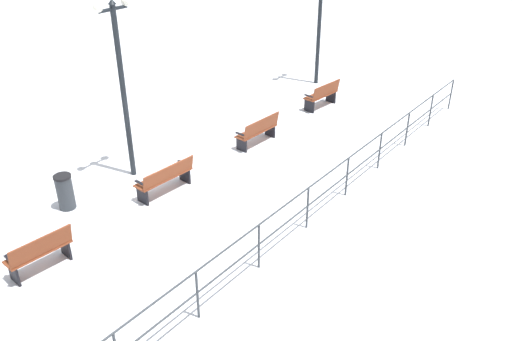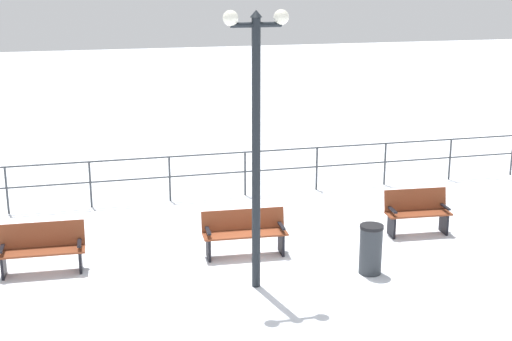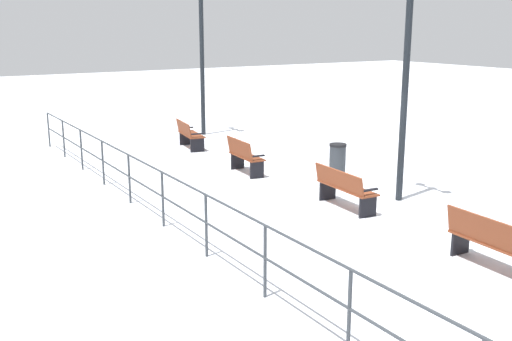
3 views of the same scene
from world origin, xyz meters
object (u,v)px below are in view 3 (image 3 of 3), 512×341
(lamppost_middle, at_px, (406,64))
(trash_bin, at_px, (337,162))
(bench_fourth, at_px, (244,156))
(lamppost_far, at_px, (202,39))
(bench_fifth, at_px, (189,134))
(bench_second, at_px, (490,241))
(bench_third, at_px, (344,187))

(lamppost_middle, bearing_deg, trash_bin, 90.77)
(bench_fourth, distance_m, trash_bin, 2.49)
(bench_fourth, relative_size, trash_bin, 1.50)
(lamppost_far, bearing_deg, bench_fifth, -126.83)
(bench_fourth, bearing_deg, lamppost_far, 77.97)
(bench_second, bearing_deg, trash_bin, 77.65)
(bench_fifth, bearing_deg, bench_second, -81.22)
(lamppost_middle, bearing_deg, lamppost_far, 90.00)
(bench_second, height_order, trash_bin, trash_bin)
(lamppost_middle, xyz_separation_m, lamppost_far, (0.00, 9.91, 0.33))
(bench_second, height_order, lamppost_far, lamppost_far)
(bench_second, bearing_deg, bench_fourth, 93.67)
(bench_second, distance_m, bench_third, 3.85)
(bench_fourth, bearing_deg, bench_second, -84.59)
(bench_fourth, bearing_deg, trash_bin, -41.89)
(lamppost_far, bearing_deg, bench_third, -98.71)
(bench_fifth, distance_m, lamppost_far, 3.90)
(lamppost_far, relative_size, trash_bin, 5.46)
(bench_third, bearing_deg, bench_second, -88.43)
(trash_bin, bearing_deg, bench_fifth, 104.98)
(lamppost_middle, bearing_deg, bench_fifth, 101.11)
(bench_fourth, bearing_deg, bench_third, -81.85)
(lamppost_middle, height_order, trash_bin, lamppost_middle)
(bench_fourth, relative_size, lamppost_middle, 0.29)
(trash_bin, bearing_deg, bench_second, -105.04)
(bench_second, distance_m, trash_bin, 6.11)
(bench_third, bearing_deg, lamppost_middle, -2.25)
(bench_second, relative_size, trash_bin, 1.70)
(bench_second, xyz_separation_m, lamppost_middle, (1.62, 3.70, 2.59))
(bench_second, distance_m, bench_fourth, 7.70)
(bench_fifth, height_order, lamppost_middle, lamppost_middle)
(bench_second, height_order, bench_fourth, bench_fourth)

